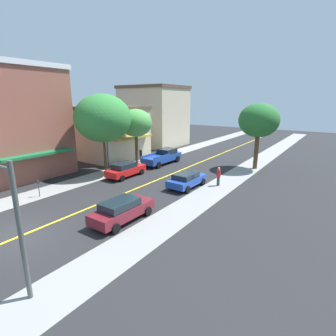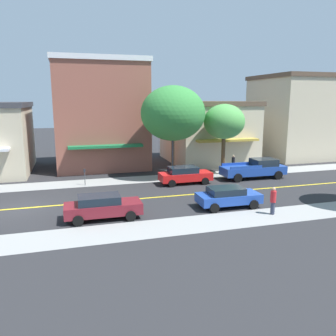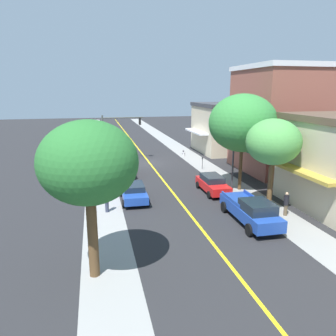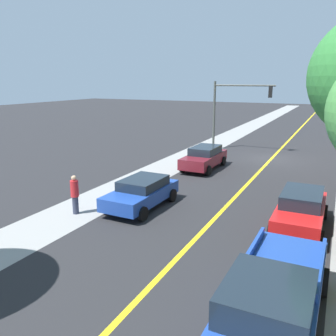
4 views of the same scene
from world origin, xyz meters
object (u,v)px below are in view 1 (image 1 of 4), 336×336
at_px(street_lamp, 107,137).
at_px(blue_pickup_truck, 163,157).
at_px(red_sedan_left_curb, 126,169).
at_px(pedestrian_black_shirt, 141,155).
at_px(street_tree_left_far, 103,118).
at_px(blue_sedan_right_curb, 187,179).
at_px(maroon_sedan_right_curb, 122,210).
at_px(parking_meter, 38,186).
at_px(pedestrian_red_shirt, 218,176).
at_px(street_tree_left_near, 136,123).
at_px(street_tree_right_corner, 259,121).

height_order(street_lamp, blue_pickup_truck, street_lamp).
distance_m(red_sedan_left_curb, pedestrian_black_shirt, 7.11).
distance_m(street_tree_left_far, pedestrian_black_shirt, 8.37).
relative_size(street_lamp, blue_pickup_truck, 1.10).
bearing_deg(blue_sedan_right_curb, street_tree_left_far, 96.83).
relative_size(red_sedan_left_curb, maroon_sedan_right_curb, 0.97).
height_order(blue_sedan_right_curb, blue_pickup_truck, blue_pickup_truck).
bearing_deg(parking_meter, street_tree_left_far, 95.48).
distance_m(blue_sedan_right_curb, pedestrian_red_shirt, 3.08).
relative_size(street_tree_left_near, parking_meter, 4.82).
xyz_separation_m(red_sedan_left_curb, pedestrian_red_shirt, (9.35, 2.76, 0.16)).
bearing_deg(maroon_sedan_right_curb, blue_pickup_truck, 26.32).
bearing_deg(maroon_sedan_right_curb, street_lamp, 51.62).
relative_size(street_tree_left_near, blue_pickup_truck, 1.13).
bearing_deg(red_sedan_left_curb, street_tree_left_near, 28.50).
bearing_deg(street_tree_left_near, street_lamp, -83.41).
bearing_deg(maroon_sedan_right_curb, red_sedan_left_curb, 42.49).
bearing_deg(street_tree_right_corner, pedestrian_red_shirt, -96.50).
bearing_deg(blue_sedan_right_curb, blue_pickup_truck, 49.89).
relative_size(red_sedan_left_curb, blue_pickup_truck, 0.75).
bearing_deg(maroon_sedan_right_curb, street_tree_left_far, 52.72).
xyz_separation_m(parking_meter, blue_pickup_truck, (1.80, 15.51, -0.02)).
relative_size(red_sedan_left_curb, pedestrian_red_shirt, 2.55).
bearing_deg(blue_sedan_right_curb, pedestrian_red_shirt, -46.37).
xyz_separation_m(street_tree_right_corner, street_tree_left_far, (-13.03, -11.51, 0.41)).
relative_size(street_tree_right_corner, pedestrian_red_shirt, 4.23).
distance_m(maroon_sedan_right_curb, blue_pickup_truck, 16.54).
bearing_deg(street_tree_left_far, maroon_sedan_right_curb, -37.81).
xyz_separation_m(street_lamp, pedestrian_red_shirt, (11.41, 3.25, -3.19)).
bearing_deg(pedestrian_red_shirt, street_lamp, 136.25).
distance_m(parking_meter, blue_sedan_right_curb, 12.86).
bearing_deg(pedestrian_red_shirt, blue_pickup_truck, 96.11).
distance_m(street_tree_left_far, blue_pickup_truck, 9.29).
height_order(maroon_sedan_right_curb, pedestrian_black_shirt, pedestrian_black_shirt).
height_order(street_tree_left_near, parking_meter, street_tree_left_near).
distance_m(street_lamp, blue_pickup_truck, 8.41).
xyz_separation_m(street_lamp, red_sedan_left_curb, (2.06, 0.49, -3.35)).
relative_size(blue_sedan_right_curb, pedestrian_red_shirt, 2.43).
relative_size(street_tree_left_far, street_lamp, 1.27).
distance_m(street_tree_left_near, red_sedan_left_curb, 7.11).
bearing_deg(street_tree_right_corner, pedestrian_black_shirt, -160.12).
relative_size(street_tree_left_far, red_sedan_left_curb, 1.87).
bearing_deg(blue_pickup_truck, street_tree_right_corner, -67.50).
bearing_deg(blue_sedan_right_curb, maroon_sedan_right_curb, -178.82).
xyz_separation_m(red_sedan_left_curb, maroon_sedan_right_curb, (7.08, -7.87, -0.00)).
height_order(street_tree_right_corner, pedestrian_red_shirt, street_tree_right_corner).
xyz_separation_m(street_tree_right_corner, maroon_sedan_right_curb, (-3.24, -19.11, -4.84)).
height_order(blue_pickup_truck, pedestrian_black_shirt, blue_pickup_truck).
xyz_separation_m(maroon_sedan_right_curb, blue_sedan_right_curb, (0.00, 8.56, -0.05)).
height_order(parking_meter, maroon_sedan_right_curb, maroon_sedan_right_curb).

